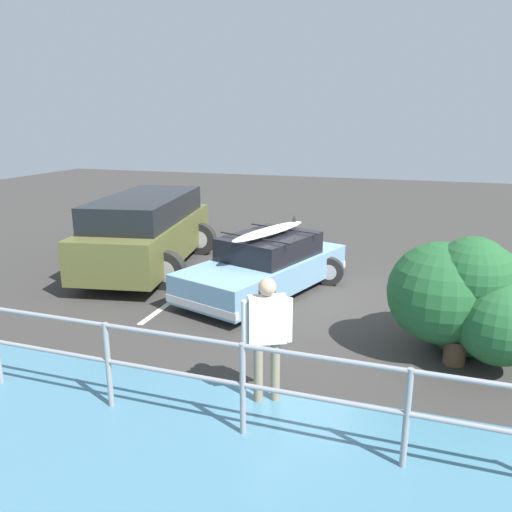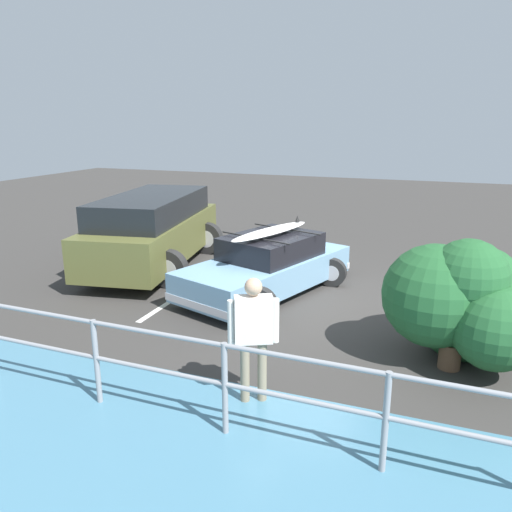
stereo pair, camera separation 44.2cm
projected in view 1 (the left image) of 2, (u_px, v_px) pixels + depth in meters
The scene contains 7 objects.
ground_plane at pixel (298, 298), 10.24m from camera, with size 44.00×44.00×0.02m, color #383533.
parking_stripe at pixel (195, 285), 11.01m from camera, with size 4.69×0.12×0.00m, color silver.
sedan_car at pixel (266, 265), 10.41m from camera, with size 3.03×4.38×1.49m.
suv_car at pixel (147, 230), 12.02m from camera, with size 3.21×5.21×1.78m.
person_bystander at pixel (267, 329), 6.23m from camera, with size 0.59×0.38×1.66m.
railing_fence at pixel (107, 351), 6.16m from camera, with size 10.79×0.22×1.14m.
bush_near_left at pixel (465, 298), 7.52m from camera, with size 2.18×2.32×2.02m.
Camera 1 is at (-2.15, 9.45, 3.53)m, focal length 35.00 mm.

